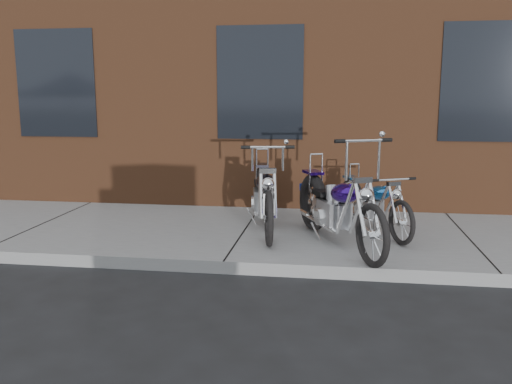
# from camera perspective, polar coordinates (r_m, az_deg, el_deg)

# --- Properties ---
(ground) EXTENTS (120.00, 120.00, 0.00)m
(ground) POSITION_cam_1_polar(r_m,az_deg,el_deg) (6.25, -3.44, -8.63)
(ground) COLOR #272729
(ground) RESTS_ON ground
(sidewalk) EXTENTS (22.00, 3.00, 0.15)m
(sidewalk) POSITION_cam_1_polar(r_m,az_deg,el_deg) (7.64, -1.16, -4.51)
(sidewalk) COLOR gray
(sidewalk) RESTS_ON ground
(building_brick) EXTENTS (22.00, 10.00, 8.00)m
(building_brick) POSITION_cam_1_polar(r_m,az_deg,el_deg) (13.98, 3.39, 18.37)
(building_brick) COLOR brown
(building_brick) RESTS_ON ground
(chopper_purple) EXTENTS (1.12, 2.30, 1.39)m
(chopper_purple) POSITION_cam_1_polar(r_m,az_deg,el_deg) (6.83, 8.53, -1.90)
(chopper_purple) COLOR black
(chopper_purple) RESTS_ON sidewalk
(chopper_blue) EXTENTS (0.93, 1.85, 0.87)m
(chopper_blue) POSITION_cam_1_polar(r_m,az_deg,el_deg) (7.64, 12.16, -1.39)
(chopper_blue) COLOR black
(chopper_blue) RESTS_ON sidewalk
(chopper_third) EXTENTS (0.70, 2.41, 1.23)m
(chopper_third) POSITION_cam_1_polar(r_m,az_deg,el_deg) (7.60, 0.93, -0.62)
(chopper_third) COLOR black
(chopper_third) RESTS_ON sidewalk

